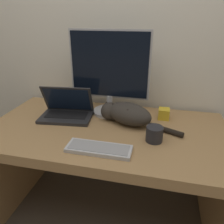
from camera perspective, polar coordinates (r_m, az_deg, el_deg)
name	(u,v)px	position (r m, az deg, el deg)	size (l,w,h in m)	color
wall_back	(121,19)	(1.60, 2.43, 23.02)	(6.40, 0.06, 2.60)	silver
desk	(106,148)	(1.41, -1.53, -9.35)	(1.45, 0.76, 0.70)	#A37A4C
monitor	(109,73)	(1.44, -0.66, 10.27)	(0.52, 0.23, 0.55)	#B2B2B7
laptop	(67,111)	(1.48, -11.75, 0.20)	(0.35, 0.25, 0.21)	#232326
external_keyboard	(99,149)	(1.12, -3.44, -9.53)	(0.33, 0.12, 0.02)	#BCBCC1
cat	(127,113)	(1.36, 3.81, -0.30)	(0.52, 0.27, 0.13)	#332D28
coffee_mug	(154,134)	(1.20, 11.01, -5.66)	(0.09, 0.09, 0.09)	#232328
small_toy	(164,114)	(1.47, 13.37, -0.46)	(0.07, 0.07, 0.07)	gold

